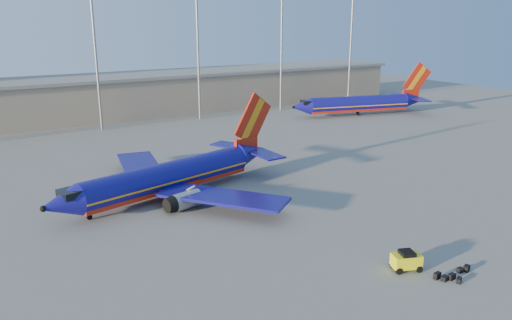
# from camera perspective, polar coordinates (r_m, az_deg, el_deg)

# --- Properties ---
(ground) EXTENTS (220.00, 220.00, 0.00)m
(ground) POSITION_cam_1_polar(r_m,az_deg,el_deg) (57.40, -0.28, -4.34)
(ground) COLOR slate
(ground) RESTS_ON ground
(terminal_building) EXTENTS (122.00, 16.00, 8.50)m
(terminal_building) POSITION_cam_1_polar(r_m,az_deg,el_deg) (111.85, -11.47, 7.57)
(terminal_building) COLOR #9D896C
(terminal_building) RESTS_ON ground
(light_mast_row) EXTENTS (101.60, 1.60, 28.65)m
(light_mast_row) POSITION_cam_1_polar(r_m,az_deg,el_deg) (97.81, -12.20, 14.18)
(light_mast_row) COLOR gray
(light_mast_row) RESTS_ON ground
(aircraft_main) EXTENTS (31.02, 29.49, 10.67)m
(aircraft_main) POSITION_cam_1_polar(r_m,az_deg,el_deg) (58.44, -9.40, -1.83)
(aircraft_main) COLOR navy
(aircraft_main) RESTS_ON ground
(aircraft_second) EXTENTS (31.37, 14.97, 10.84)m
(aircraft_second) POSITION_cam_1_polar(r_m,az_deg,el_deg) (108.72, 11.98, 6.34)
(aircraft_second) COLOR navy
(aircraft_second) RESTS_ON ground
(baggage_tug) EXTENTS (2.66, 2.13, 1.66)m
(baggage_tug) POSITION_cam_1_polar(r_m,az_deg,el_deg) (43.18, 16.81, -10.91)
(baggage_tug) COLOR yellow
(baggage_tug) RESTS_ON ground
(luggage_pile) EXTENTS (3.78, 1.77, 0.54)m
(luggage_pile) POSITION_cam_1_polar(r_m,az_deg,el_deg) (43.55, 21.60, -12.08)
(luggage_pile) COLOR black
(luggage_pile) RESTS_ON ground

